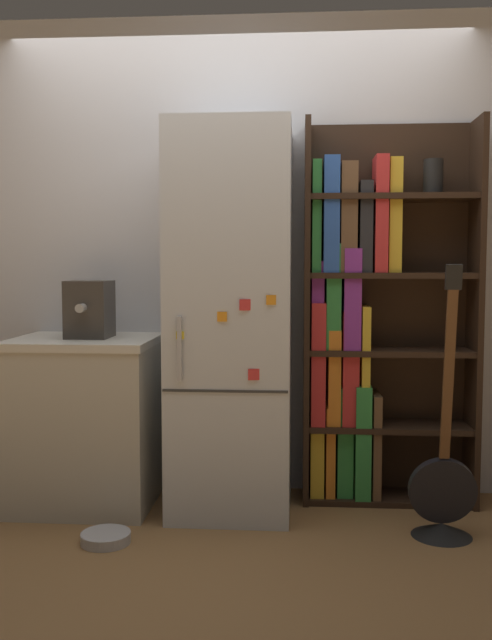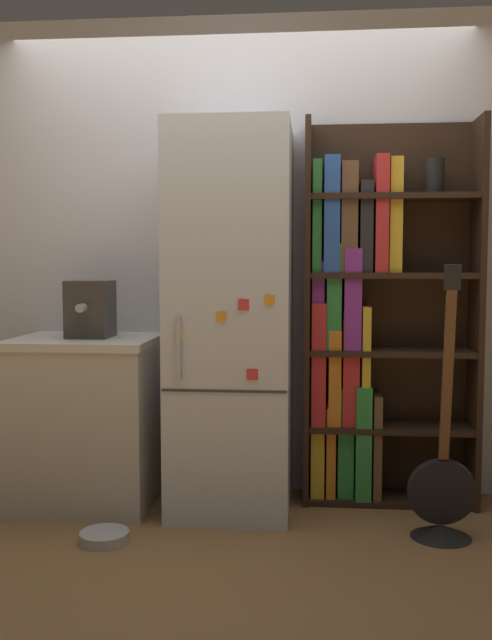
% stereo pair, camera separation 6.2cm
% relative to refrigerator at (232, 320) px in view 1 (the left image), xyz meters
% --- Properties ---
extents(ground_plane, '(16.00, 16.00, 0.00)m').
position_rel_refrigerator_xyz_m(ground_plane, '(0.00, -0.13, -0.97)').
color(ground_plane, olive).
extents(wall_back, '(8.00, 0.05, 2.60)m').
position_rel_refrigerator_xyz_m(wall_back, '(0.00, 0.35, 0.33)').
color(wall_back, silver).
rests_on(wall_back, ground_plane).
extents(refrigerator, '(0.60, 0.67, 1.95)m').
position_rel_refrigerator_xyz_m(refrigerator, '(0.00, 0.00, 0.00)').
color(refrigerator, silver).
rests_on(refrigerator, ground_plane).
extents(bookshelf, '(0.90, 0.31, 2.00)m').
position_rel_refrigerator_xyz_m(bookshelf, '(0.69, 0.20, -0.04)').
color(bookshelf, black).
rests_on(bookshelf, ground_plane).
extents(kitchen_counter, '(0.73, 0.65, 0.88)m').
position_rel_refrigerator_xyz_m(kitchen_counter, '(-0.77, 0.01, -0.53)').
color(kitchen_counter, '#BCB7A8').
rests_on(kitchen_counter, ground_plane).
extents(espresso_machine, '(0.21, 0.29, 0.30)m').
position_rel_refrigerator_xyz_m(espresso_machine, '(-0.74, 0.01, 0.05)').
color(espresso_machine, '#38332D').
rests_on(espresso_machine, kitchen_counter).
extents(guitar, '(0.31, 0.30, 1.26)m').
position_rel_refrigerator_xyz_m(guitar, '(1.01, -0.33, -0.79)').
color(guitar, black).
rests_on(guitar, ground_plane).
extents(pet_bowl, '(0.23, 0.23, 0.05)m').
position_rel_refrigerator_xyz_m(pet_bowl, '(-0.52, -0.52, -0.95)').
color(pet_bowl, '#B7B7BC').
rests_on(pet_bowl, ground_plane).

